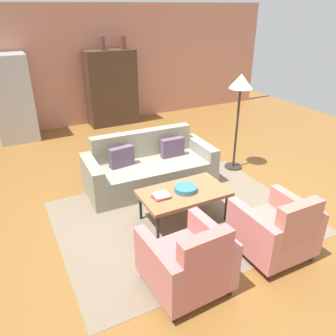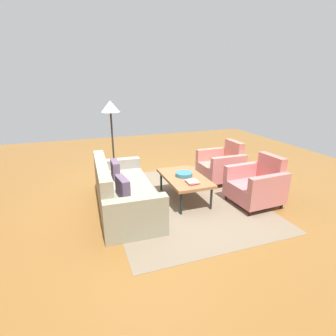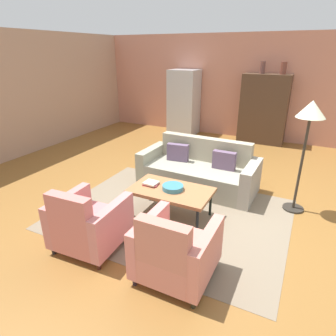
# 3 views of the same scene
# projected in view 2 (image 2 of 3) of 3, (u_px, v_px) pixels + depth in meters

# --- Properties ---
(ground_plane) EXTENTS (11.50, 11.50, 0.00)m
(ground_plane) POSITION_uv_depth(u_px,v_px,m) (149.00, 196.00, 5.08)
(ground_plane) COLOR brown
(area_rug) EXTENTS (3.40, 2.60, 0.01)m
(area_rug) POSITION_uv_depth(u_px,v_px,m) (182.00, 199.00, 4.92)
(area_rug) COLOR #7D6E58
(area_rug) RESTS_ON ground
(couch) EXTENTS (2.13, 0.96, 0.86)m
(couch) POSITION_uv_depth(u_px,v_px,m) (120.00, 194.00, 4.47)
(couch) COLOR gray
(couch) RESTS_ON ground
(coffee_table) EXTENTS (1.20, 0.70, 0.45)m
(coffee_table) POSITION_uv_depth(u_px,v_px,m) (184.00, 178.00, 4.80)
(coffee_table) COLOR black
(coffee_table) RESTS_ON ground
(armchair_left) EXTENTS (0.84, 0.84, 0.88)m
(armchair_left) POSITION_uv_depth(u_px,v_px,m) (257.00, 186.00, 4.66)
(armchair_left) COLOR #351A22
(armchair_left) RESTS_ON ground
(armchair_right) EXTENTS (0.80, 0.80, 0.88)m
(armchair_right) POSITION_uv_depth(u_px,v_px,m) (223.00, 166.00, 5.73)
(armchair_right) COLOR #2D2723
(armchair_right) RESTS_ON ground
(fruit_bowl) EXTENTS (0.31, 0.31, 0.07)m
(fruit_bowl) POSITION_uv_depth(u_px,v_px,m) (184.00, 174.00, 4.80)
(fruit_bowl) COLOR teal
(fruit_bowl) RESTS_ON coffee_table
(book_stack) EXTENTS (0.25, 0.20, 0.05)m
(book_stack) POSITION_uv_depth(u_px,v_px,m) (192.00, 182.00, 4.48)
(book_stack) COLOR maroon
(book_stack) RESTS_ON coffee_table
(floor_lamp) EXTENTS (0.40, 0.40, 1.72)m
(floor_lamp) POSITION_uv_depth(u_px,v_px,m) (111.00, 114.00, 5.63)
(floor_lamp) COLOR #2B2822
(floor_lamp) RESTS_ON ground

